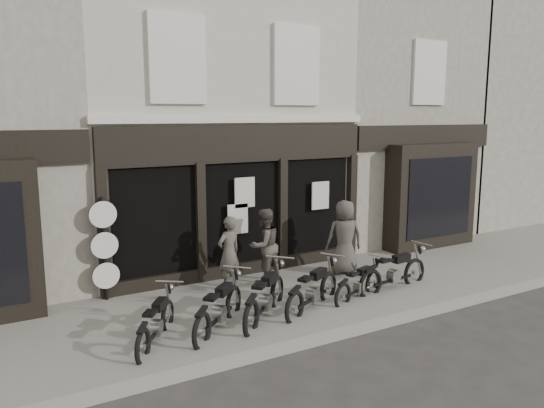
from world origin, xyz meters
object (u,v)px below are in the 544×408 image
motorcycle_0 (156,326)px  motorcycle_1 (219,312)px  motorcycle_4 (359,286)px  man_centre (264,245)px  motorcycle_5 (394,275)px  advert_sign_post (105,254)px  motorcycle_2 (265,301)px  man_left (229,253)px  motorcycle_3 (313,293)px  man_right (344,237)px

motorcycle_0 → motorcycle_1: 1.23m
motorcycle_1 → motorcycle_4: bearing=-42.0°
motorcycle_1 → man_centre: (2.15, 2.07, 0.60)m
motorcycle_4 → motorcycle_5: (1.09, 0.06, 0.07)m
man_centre → advert_sign_post: bearing=-22.0°
motorcycle_2 → motorcycle_4: bearing=-42.3°
motorcycle_0 → man_left: bearing=-14.6°
motorcycle_3 → motorcycle_4: (1.29, 0.04, -0.07)m
motorcycle_0 → man_left: 3.15m
motorcycle_2 → man_right: (3.20, 1.56, 0.63)m
man_left → motorcycle_0: bearing=23.9°
man_centre → motorcycle_5: bearing=127.2°
motorcycle_2 → motorcycle_3: (1.12, -0.07, -0.02)m
motorcycle_2 → man_centre: 2.37m
man_centre → advert_sign_post: advert_sign_post is taller
motorcycle_2 → man_centre: bearing=19.5°
motorcycle_1 → advert_sign_post: 3.13m
motorcycle_0 → man_centre: (3.39, 2.05, 0.64)m
motorcycle_3 → man_right: bearing=10.1°
motorcycle_5 → man_right: man_right is taller
motorcycle_5 → man_left: 3.91m
motorcycle_1 → man_left: man_left is taller
motorcycle_4 → man_right: man_right is taller
motorcycle_0 → man_centre: size_ratio=0.97×
motorcycle_2 → motorcycle_3: 1.12m
motorcycle_4 → man_left: bearing=120.3°
motorcycle_0 → motorcycle_1: motorcycle_1 is taller
motorcycle_3 → motorcycle_4: bearing=-26.0°
motorcycle_5 → motorcycle_0: bearing=174.4°
motorcycle_0 → motorcycle_4: bearing=-53.8°
man_centre → man_left: bearing=-7.8°
man_left → man_centre: 1.00m
motorcycle_4 → man_right: size_ratio=0.95×
motorcycle_1 → man_right: (4.24, 1.61, 0.65)m
man_centre → man_right: bearing=154.5°
motorcycle_0 → motorcycle_3: size_ratio=0.86×
motorcycle_2 → advert_sign_post: (-2.55, 2.59, 0.73)m
motorcycle_3 → man_centre: (-0.01, 2.08, 0.60)m
motorcycle_1 → man_left: size_ratio=1.04×
motorcycle_0 → advert_sign_post: 2.75m
motorcycle_4 → man_right: 1.91m
motorcycle_1 → advert_sign_post: (-1.51, 2.64, 0.75)m
motorcycle_1 → motorcycle_5: (4.54, 0.08, 0.00)m
motorcycle_1 → man_right: man_right is taller
man_right → motorcycle_0: bearing=35.3°
motorcycle_0 → motorcycle_5: 5.78m
man_right → advert_sign_post: advert_sign_post is taller
motorcycle_4 → man_right: (0.79, 1.58, 0.72)m
advert_sign_post → motorcycle_0: bearing=-82.8°
motorcycle_5 → man_left: man_left is taller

